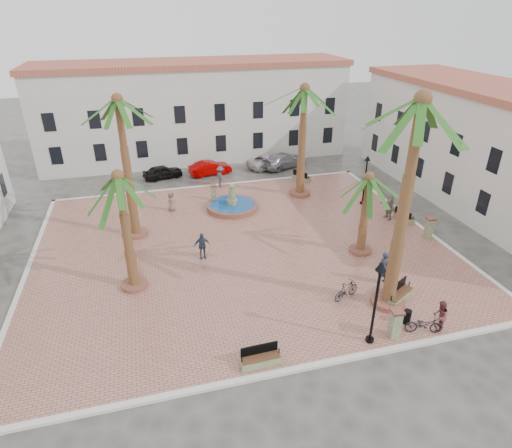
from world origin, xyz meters
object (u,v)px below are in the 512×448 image
at_px(palm_sw, 120,190).
at_px(car_white, 269,161).
at_px(palm_s, 419,124).
at_px(pedestrian_east, 389,207).
at_px(palm_nw, 119,115).
at_px(fountain, 232,205).
at_px(cyclist_b, 440,316).
at_px(litter_bin, 407,317).
at_px(car_silver, 284,160).
at_px(bench_s, 261,360).
at_px(car_red, 210,168).
at_px(lamppost_e, 366,172).
at_px(car_black, 163,172).
at_px(lamppost_s, 378,289).
at_px(palm_e, 368,188).
at_px(bicycle_a, 424,324).
at_px(bollard_n, 214,192).
at_px(pedestrian_fountain_a, 171,201).
at_px(pedestrian_north, 221,177).
at_px(pedestrian_fountain_b, 202,246).
at_px(bench_se, 399,296).
at_px(bollard_e, 429,228).
at_px(bicycle_b, 346,290).
at_px(palm_ne, 304,101).
at_px(bench_ne, 301,178).
at_px(bench_e, 404,217).
at_px(bollard_se, 395,323).
at_px(cyclist_a, 383,267).

bearing_deg(palm_sw, car_white, 53.21).
distance_m(palm_s, pedestrian_east, 13.57).
bearing_deg(palm_nw, fountain, 18.94).
distance_m(cyclist_b, car_white, 25.03).
height_order(litter_bin, car_silver, car_silver).
bearing_deg(bench_s, car_red, 83.72).
distance_m(lamppost_e, car_black, 18.18).
relative_size(lamppost_s, pedestrian_east, 2.41).
relative_size(palm_e, bicycle_a, 2.99).
bearing_deg(lamppost_s, palm_e, 65.75).
distance_m(palm_sw, bicycle_a, 16.20).
xyz_separation_m(lamppost_s, cyclist_b, (3.56, -0.11, -2.15)).
relative_size(bollard_n, pedestrian_fountain_a, 0.82).
relative_size(litter_bin, car_silver, 0.15).
relative_size(pedestrian_north, pedestrian_east, 1.02).
bearing_deg(pedestrian_fountain_b, bench_se, -38.50).
xyz_separation_m(palm_sw, bollard_e, (19.22, 0.65, -5.01)).
bearing_deg(car_white, bicycle_b, 156.14).
height_order(bollard_n, cyclist_b, cyclist_b).
xyz_separation_m(palm_sw, bollard_n, (6.37, 10.69, -5.15)).
bearing_deg(fountain, cyclist_b, -67.58).
height_order(pedestrian_fountain_b, car_black, pedestrian_fountain_b).
distance_m(pedestrian_fountain_b, car_silver, 18.27).
height_order(palm_ne, bench_ne, palm_ne).
distance_m(car_red, car_white, 5.99).
height_order(palm_ne, bench_se, palm_ne).
xyz_separation_m(bench_se, bicycle_b, (-2.67, 0.89, 0.24)).
bearing_deg(fountain, bicycle_a, -70.06).
distance_m(pedestrian_fountain_a, car_black, 7.61).
height_order(bench_s, car_red, car_red).
relative_size(fountain, car_red, 1.01).
bearing_deg(car_white, lamppost_s, 156.09).
distance_m(bench_e, car_white, 15.31).
bearing_deg(pedestrian_east, lamppost_e, -174.64).
xyz_separation_m(pedestrian_fountain_b, car_silver, (10.33, 15.06, -0.30)).
distance_m(palm_sw, bicycle_b, 12.80).
height_order(palm_sw, bollard_se, palm_sw).
bearing_deg(pedestrian_fountain_a, car_silver, -10.12).
bearing_deg(bench_e, lamppost_s, 127.50).
height_order(litter_bin, cyclist_a, cyclist_a).
distance_m(bench_se, bench_ne, 17.95).
height_order(bench_e, bicycle_a, bicycle_a).
bearing_deg(lamppost_e, car_black, 145.46).
distance_m(pedestrian_north, car_black, 6.08).
distance_m(bench_ne, bicycle_b, 17.44).
xyz_separation_m(bench_s, bollard_e, (13.98, 8.12, 0.52)).
relative_size(bench_ne, car_red, 0.45).
xyz_separation_m(lamppost_e, bollard_n, (-11.26, 3.78, -2.04)).
xyz_separation_m(fountain, pedestrian_north, (0.00, 4.61, 0.65)).
relative_size(palm_sw, bollard_se, 4.44).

